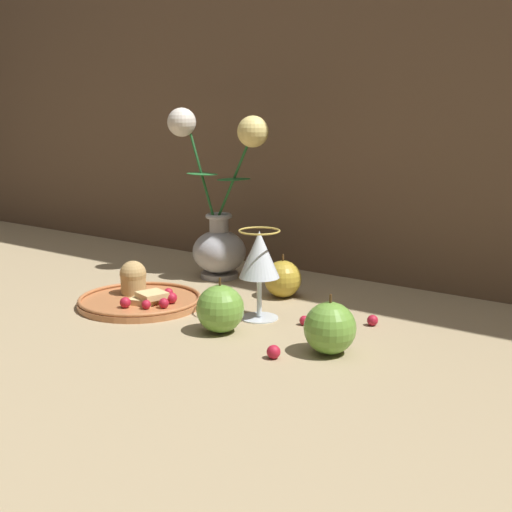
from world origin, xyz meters
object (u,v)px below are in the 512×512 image
at_px(plate_with_pastries, 140,296).
at_px(apple_at_table_edge, 330,328).
at_px(vase, 219,219).
at_px(wine_glass, 259,258).
at_px(apple_beside_vase, 283,279).
at_px(apple_near_glass, 220,309).

xyz_separation_m(plate_with_pastries, apple_at_table_edge, (0.39, -0.02, 0.02)).
distance_m(vase, apple_at_table_edge, 0.47).
xyz_separation_m(wine_glass, apple_at_table_edge, (0.17, -0.07, -0.06)).
xyz_separation_m(wine_glass, apple_beside_vase, (-0.04, 0.13, -0.07)).
bearing_deg(wine_glass, apple_near_glass, -94.03).
bearing_deg(vase, apple_at_table_edge, -31.73).
height_order(apple_beside_vase, apple_at_table_edge, apple_at_table_edge).
bearing_deg(vase, wine_glass, -37.63).
bearing_deg(plate_with_pastries, apple_beside_vase, 47.36).
bearing_deg(apple_near_glass, apple_beside_vase, 99.14).
bearing_deg(apple_near_glass, vase, 129.43).
relative_size(wine_glass, apple_near_glass, 1.70).
height_order(vase, plate_with_pastries, vase).
height_order(vase, apple_beside_vase, vase).
relative_size(vase, apple_at_table_edge, 3.88).
distance_m(vase, apple_near_glass, 0.35).
xyz_separation_m(vase, apple_beside_vase, (0.18, -0.04, -0.08)).
relative_size(apple_beside_vase, apple_near_glass, 0.92).
height_order(vase, apple_at_table_edge, vase).
bearing_deg(wine_glass, apple_beside_vase, 108.00).
bearing_deg(apple_near_glass, plate_with_pastries, 170.73).
bearing_deg(apple_beside_vase, apple_near_glass, -80.86).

